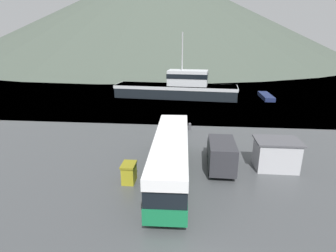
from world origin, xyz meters
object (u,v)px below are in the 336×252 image
(delivery_van, at_px, (221,153))
(small_boat, at_px, (266,96))
(dock_kiosk, at_px, (276,154))
(storage_bin, at_px, (129,173))
(fishing_boat, at_px, (178,87))
(tour_bus, at_px, (171,155))

(delivery_van, relative_size, small_boat, 0.79)
(delivery_van, distance_m, dock_kiosk, 4.45)
(storage_bin, relative_size, dock_kiosk, 0.42)
(fishing_boat, bearing_deg, small_boat, -81.91)
(tour_bus, xyz_separation_m, fishing_boat, (-1.18, 30.32, 0.04))
(storage_bin, height_order, dock_kiosk, dock_kiosk)
(tour_bus, distance_m, delivery_van, 4.42)
(tour_bus, relative_size, delivery_van, 2.30)
(fishing_boat, relative_size, storage_bin, 15.42)
(tour_bus, height_order, fishing_boat, fishing_boat)
(dock_kiosk, height_order, small_boat, dock_kiosk)
(tour_bus, bearing_deg, small_boat, 62.43)
(delivery_van, bearing_deg, fishing_boat, 101.00)
(fishing_boat, distance_m, small_boat, 16.25)
(tour_bus, xyz_separation_m, storage_bin, (-2.99, -1.00, -1.07))
(delivery_van, bearing_deg, small_boat, 69.99)
(dock_kiosk, relative_size, small_boat, 0.51)
(delivery_van, bearing_deg, dock_kiosk, 5.33)
(tour_bus, xyz_separation_m, delivery_van, (3.93, 1.96, -0.52))
(delivery_van, height_order, storage_bin, delivery_van)
(storage_bin, xyz_separation_m, dock_kiosk, (11.35, 3.30, 0.50))
(delivery_van, distance_m, fishing_boat, 28.83)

